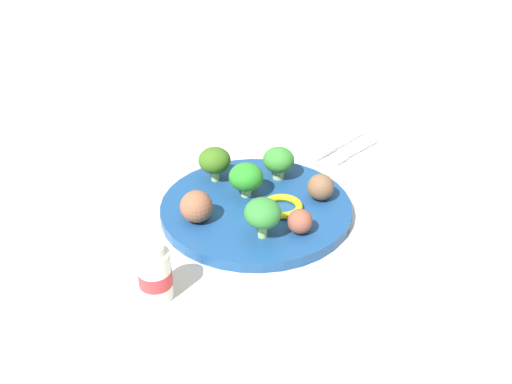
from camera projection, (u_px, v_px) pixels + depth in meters
ground_plane at (256, 213)px, 0.84m from camera, size 4.00×4.00×0.00m
plate at (256, 208)px, 0.84m from camera, size 0.28×0.28×0.02m
broccoli_floret_front_left at (246, 177)px, 0.84m from camera, size 0.05×0.05×0.05m
broccoli_floret_back_left at (279, 161)px, 0.88m from camera, size 0.05×0.05×0.05m
broccoli_floret_front_right at (263, 214)px, 0.74m from camera, size 0.05×0.05×0.06m
broccoli_floret_back_right at (215, 161)px, 0.87m from camera, size 0.05×0.05×0.05m
meatball_mid_left at (300, 221)px, 0.76m from camera, size 0.03×0.03×0.03m
meatball_near_rim at (196, 207)px, 0.78m from camera, size 0.05×0.05×0.05m
meatball_front_left at (321, 187)px, 0.83m from camera, size 0.04×0.04×0.04m
pepper_ring_back_left at (282, 206)px, 0.82m from camera, size 0.07×0.07×0.01m
napkin at (346, 150)px, 1.01m from camera, size 0.18×0.13×0.01m
fork at (352, 152)px, 0.99m from camera, size 0.12×0.02×0.01m
knife at (336, 146)px, 1.01m from camera, size 0.15×0.02×0.01m
yogurt_bottle at (155, 274)px, 0.67m from camera, size 0.04×0.04×0.07m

